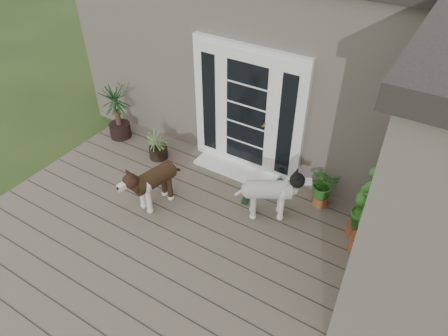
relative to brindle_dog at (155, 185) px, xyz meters
The scene contains 14 objects.
deck 1.22m from the brindle_dog, 37.63° to the right, with size 6.20×4.60×0.12m, color #6B5B4C.
house_main 3.82m from the brindle_dog, 75.74° to the left, with size 7.40×4.00×3.10m, color #665E54.
door_unit 1.81m from the brindle_dog, 64.93° to the left, with size 1.90×0.14×2.15m, color white.
door_step 1.52m from the brindle_dog, 61.65° to the left, with size 1.60×0.40×0.05m, color white.
brindle_dog is the anchor object (origin of this frame).
white_dog 1.68m from the brindle_dog, 23.14° to the left, with size 0.37×0.87×0.72m, color silver, non-canonical shape.
spider_plant 1.19m from the brindle_dog, 127.61° to the left, with size 0.54×0.54×0.57m, color #82A062, non-canonical shape.
yucca 2.06m from the brindle_dog, 148.22° to the left, with size 0.74×0.74×1.07m, color black, non-canonical shape.
herb_a 2.51m from the brindle_dog, 31.37° to the left, with size 0.44×0.44×0.57m, color #1E651D.
herb_b 2.96m from the brindle_dog, 19.47° to the left, with size 0.40×0.40×0.60m, color #1B5E1B.
herb_c 3.38m from the brindle_dog, 22.67° to the left, with size 0.31×0.31×0.49m, color #265919.
sapling 3.06m from the brindle_dog, 13.36° to the left, with size 0.52×0.52×1.76m, color #1E661D, non-canonical shape.
clog_left 1.41m from the brindle_dog, 34.61° to the left, with size 0.12×0.26×0.08m, color black, non-canonical shape.
clog_right 1.91m from the brindle_dog, 43.83° to the left, with size 0.15×0.32×0.10m, color black, non-canonical shape.
Camera 1 is at (2.38, -2.27, 4.45)m, focal length 32.71 mm.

